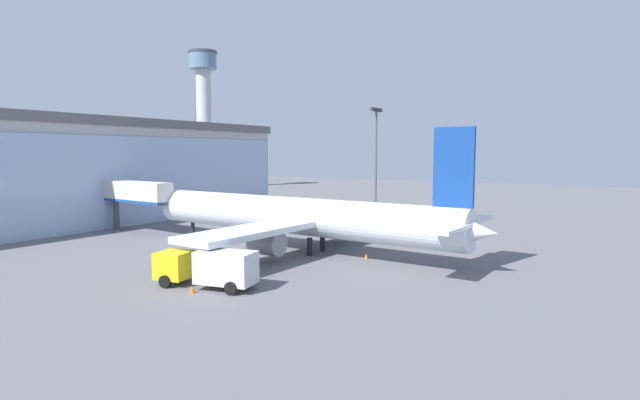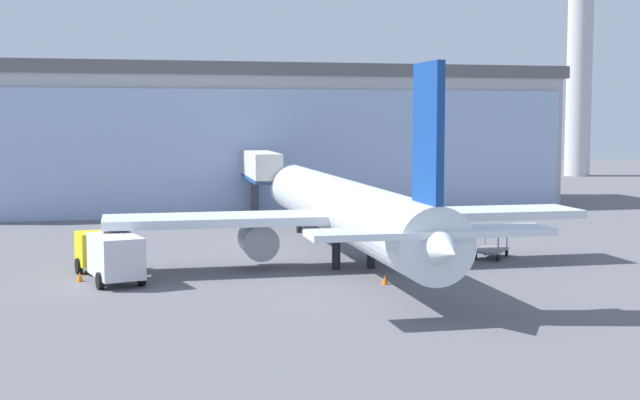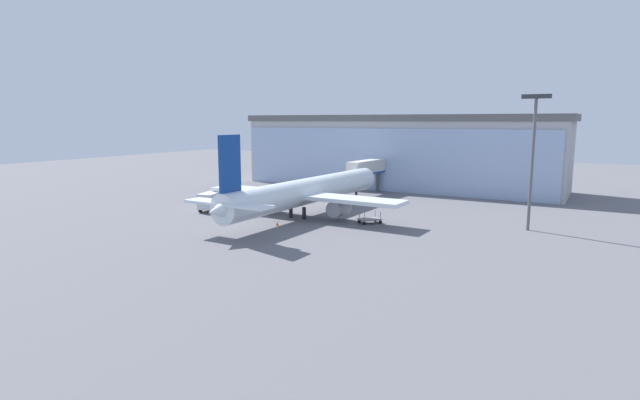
{
  "view_description": "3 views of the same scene",
  "coord_description": "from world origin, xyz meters",
  "px_view_note": "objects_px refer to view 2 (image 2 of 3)",
  "views": [
    {
      "loc": [
        -38.43,
        -21.84,
        9.37
      ],
      "look_at": [
        2.77,
        4.49,
        4.73
      ],
      "focal_mm": 28.0,
      "sensor_mm": 36.0,
      "label": 1
    },
    {
      "loc": [
        -14.57,
        -46.73,
        8.97
      ],
      "look_at": [
        -1.27,
        5.84,
        3.89
      ],
      "focal_mm": 50.0,
      "sensor_mm": 36.0,
      "label": 2
    },
    {
      "loc": [
        34.86,
        -51.85,
        12.88
      ],
      "look_at": [
        2.46,
        5.15,
        2.4
      ],
      "focal_mm": 28.0,
      "sensor_mm": 36.0,
      "label": 3
    }
  ],
  "objects_px": {
    "jet_bridge": "(261,168)",
    "catering_truck": "(110,254)",
    "airplane": "(346,210)",
    "baggage_cart": "(491,250)",
    "safety_cone_nose": "(385,279)",
    "control_tower": "(580,32)",
    "safety_cone_wingtip": "(80,277)"
  },
  "relations": [
    {
      "from": "airplane",
      "to": "baggage_cart",
      "type": "height_order",
      "value": "airplane"
    },
    {
      "from": "airplane",
      "to": "safety_cone_nose",
      "type": "bearing_deg",
      "value": -176.62
    },
    {
      "from": "control_tower",
      "to": "catering_truck",
      "type": "relative_size",
      "value": 4.69
    },
    {
      "from": "jet_bridge",
      "to": "safety_cone_nose",
      "type": "height_order",
      "value": "jet_bridge"
    },
    {
      "from": "control_tower",
      "to": "safety_cone_nose",
      "type": "height_order",
      "value": "control_tower"
    },
    {
      "from": "control_tower",
      "to": "baggage_cart",
      "type": "bearing_deg",
      "value": -123.79
    },
    {
      "from": "baggage_cart",
      "to": "safety_cone_wingtip",
      "type": "height_order",
      "value": "baggage_cart"
    },
    {
      "from": "baggage_cart",
      "to": "airplane",
      "type": "bearing_deg",
      "value": -51.44
    },
    {
      "from": "jet_bridge",
      "to": "safety_cone_wingtip",
      "type": "xyz_separation_m",
      "value": [
        -14.61,
        -24.99,
        -4.34
      ]
    },
    {
      "from": "jet_bridge",
      "to": "control_tower",
      "type": "height_order",
      "value": "control_tower"
    },
    {
      "from": "airplane",
      "to": "baggage_cart",
      "type": "xyz_separation_m",
      "value": [
        9.61,
        -0.2,
        -2.82
      ]
    },
    {
      "from": "catering_truck",
      "to": "jet_bridge",
      "type": "bearing_deg",
      "value": -40.34
    },
    {
      "from": "baggage_cart",
      "to": "safety_cone_nose",
      "type": "bearing_deg",
      "value": -13.88
    },
    {
      "from": "control_tower",
      "to": "airplane",
      "type": "xyz_separation_m",
      "value": [
        -56.51,
        -69.89,
        -18.31
      ]
    },
    {
      "from": "safety_cone_nose",
      "to": "control_tower",
      "type": "bearing_deg",
      "value": 53.83
    },
    {
      "from": "control_tower",
      "to": "catering_truck",
      "type": "xyz_separation_m",
      "value": [
        -70.61,
        -72.12,
        -20.16
      ]
    },
    {
      "from": "safety_cone_nose",
      "to": "safety_cone_wingtip",
      "type": "height_order",
      "value": "same"
    },
    {
      "from": "jet_bridge",
      "to": "catering_truck",
      "type": "height_order",
      "value": "jet_bridge"
    },
    {
      "from": "control_tower",
      "to": "safety_cone_nose",
      "type": "relative_size",
      "value": 64.88
    },
    {
      "from": "control_tower",
      "to": "airplane",
      "type": "bearing_deg",
      "value": -128.96
    },
    {
      "from": "baggage_cart",
      "to": "safety_cone_nose",
      "type": "height_order",
      "value": "baggage_cart"
    },
    {
      "from": "catering_truck",
      "to": "baggage_cart",
      "type": "xyz_separation_m",
      "value": [
        23.71,
        2.03,
        -0.97
      ]
    },
    {
      "from": "catering_truck",
      "to": "safety_cone_nose",
      "type": "height_order",
      "value": "catering_truck"
    },
    {
      "from": "catering_truck",
      "to": "baggage_cart",
      "type": "bearing_deg",
      "value": -97.92
    },
    {
      "from": "airplane",
      "to": "safety_cone_wingtip",
      "type": "height_order",
      "value": "airplane"
    },
    {
      "from": "control_tower",
      "to": "safety_cone_nose",
      "type": "distance_m",
      "value": 97.78
    },
    {
      "from": "jet_bridge",
      "to": "catering_truck",
      "type": "xyz_separation_m",
      "value": [
        -13.01,
        -24.95,
        -3.15
      ]
    },
    {
      "from": "airplane",
      "to": "safety_cone_wingtip",
      "type": "relative_size",
      "value": 69.12
    },
    {
      "from": "airplane",
      "to": "safety_cone_nose",
      "type": "relative_size",
      "value": 69.12
    },
    {
      "from": "catering_truck",
      "to": "control_tower",
      "type": "bearing_deg",
      "value": -57.21
    },
    {
      "from": "jet_bridge",
      "to": "safety_cone_nose",
      "type": "relative_size",
      "value": 20.42
    },
    {
      "from": "jet_bridge",
      "to": "baggage_cart",
      "type": "bearing_deg",
      "value": -151.82
    }
  ]
}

